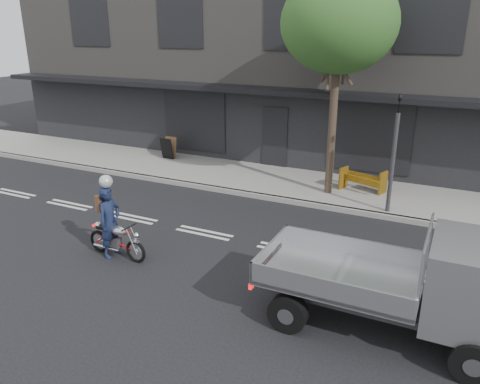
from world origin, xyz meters
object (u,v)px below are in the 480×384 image
traffic_light_pole (393,161)px  rider (110,222)px  street_tree (339,24)px  flatbed_ute (451,284)px  motorcycle (117,239)px  sandwich_board (167,149)px  construction_barrier (362,182)px

traffic_light_pole → rider: 7.79m
street_tree → flatbed_ute: size_ratio=1.50×
street_tree → rider: (-3.55, -6.26, -4.41)m
motorcycle → sandwich_board: (-3.54, 7.34, 0.13)m
traffic_light_pole → motorcycle: bearing=-134.9°
motorcycle → sandwich_board: bearing=119.2°
traffic_light_pole → construction_barrier: bearing=129.6°
motorcycle → sandwich_board: 8.15m
motorcycle → rider: size_ratio=0.99×
rider → construction_barrier: size_ratio=1.28×
rider → flatbed_ute: 7.38m
street_tree → rider: street_tree is taller
street_tree → sandwich_board: street_tree is taller
street_tree → motorcycle: 8.60m
flatbed_ute → sandwich_board: bearing=145.2°
traffic_light_pole → flatbed_ute: bearing=-71.9°
motorcycle → construction_barrier: bearing=60.3°
street_tree → rider: 8.44m
traffic_light_pole → construction_barrier: (-1.03, 1.25, -1.12)m
construction_barrier → sandwich_board: 7.93m
motorcycle → flatbed_ute: bearing=2.2°
flatbed_ute → construction_barrier: bearing=112.9°
traffic_light_pole → flatbed_ute: size_ratio=0.78×
traffic_light_pole → flatbed_ute: 5.89m
motorcycle → flatbed_ute: (7.22, -0.17, 0.73)m
flatbed_ute → street_tree: bearing=120.9°
street_tree → sandwich_board: bearing=171.2°
traffic_light_pole → sandwich_board: bearing=167.8°
motorcycle → street_tree: bearing=65.0°
street_tree → flatbed_ute: street_tree is taller
traffic_light_pole → sandwich_board: size_ratio=4.07×
street_tree → rider: size_ratio=3.89×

